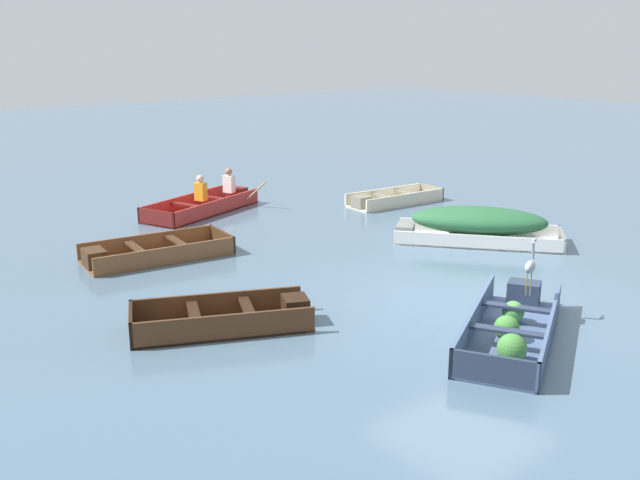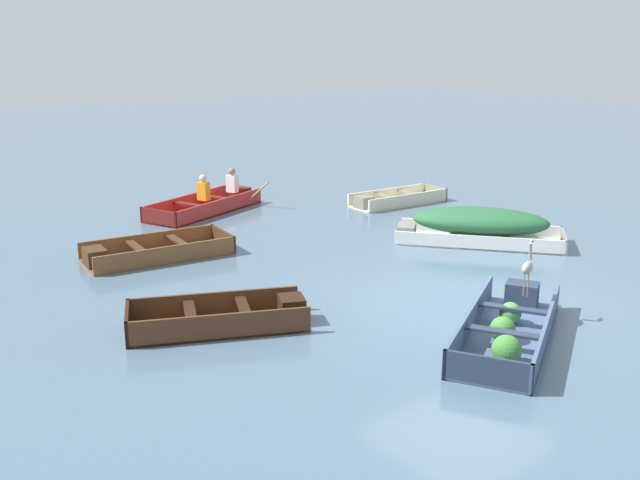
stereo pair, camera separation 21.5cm
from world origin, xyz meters
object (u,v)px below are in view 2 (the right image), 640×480
at_px(heron_on_dinghy, 528,266).
at_px(dinghy_slate_blue_foreground, 508,328).
at_px(skiff_wooden_brown_mid_moored, 151,252).
at_px(skiff_cream_far_moored, 395,200).
at_px(rowboat_red_with_crew, 210,203).
at_px(skiff_white_near_moored, 479,224).
at_px(skiff_dark_varnish_outer_moored, 226,318).

bearing_deg(heron_on_dinghy, dinghy_slate_blue_foreground, -161.46).
bearing_deg(skiff_wooden_brown_mid_moored, skiff_cream_far_moored, 3.79).
height_order(dinghy_slate_blue_foreground, rowboat_red_with_crew, rowboat_red_with_crew).
bearing_deg(skiff_white_near_moored, dinghy_slate_blue_foreground, -136.17).
relative_size(skiff_cream_far_moored, heron_on_dinghy, 3.16).
bearing_deg(heron_on_dinghy, skiff_white_near_moored, 47.78).
distance_m(skiff_cream_far_moored, rowboat_red_with_crew, 4.71).
height_order(dinghy_slate_blue_foreground, skiff_dark_varnish_outer_moored, dinghy_slate_blue_foreground).
height_order(skiff_white_near_moored, skiff_wooden_brown_mid_moored, skiff_white_near_moored).
distance_m(dinghy_slate_blue_foreground, skiff_dark_varnish_outer_moored, 4.04).
bearing_deg(skiff_cream_far_moored, skiff_dark_varnish_outer_moored, -150.65).
bearing_deg(skiff_cream_far_moored, heron_on_dinghy, -120.98).
bearing_deg(heron_on_dinghy, skiff_wooden_brown_mid_moored, 113.59).
distance_m(skiff_cream_far_moored, heron_on_dinghy, 8.17).
distance_m(skiff_wooden_brown_mid_moored, skiff_dark_varnish_outer_moored, 3.93).
bearing_deg(skiff_cream_far_moored, rowboat_red_with_crew, 149.69).
bearing_deg(rowboat_red_with_crew, skiff_dark_varnish_outer_moored, -118.49).
bearing_deg(skiff_cream_far_moored, dinghy_slate_blue_foreground, -124.02).
height_order(skiff_wooden_brown_mid_moored, heron_on_dinghy, heron_on_dinghy).
xyz_separation_m(dinghy_slate_blue_foreground, skiff_wooden_brown_mid_moored, (-2.17, 6.73, -0.04)).
xyz_separation_m(skiff_cream_far_moored, rowboat_red_with_crew, (-4.07, 2.38, 0.08)).
distance_m(skiff_white_near_moored, skiff_dark_varnish_outer_moored, 6.53).
xyz_separation_m(skiff_wooden_brown_mid_moored, skiff_cream_far_moored, (7.03, 0.47, -0.01)).
height_order(skiff_dark_varnish_outer_moored, rowboat_red_with_crew, rowboat_red_with_crew).
height_order(dinghy_slate_blue_foreground, heron_on_dinghy, heron_on_dinghy).
height_order(skiff_white_near_moored, skiff_cream_far_moored, skiff_white_near_moored).
bearing_deg(rowboat_red_with_crew, skiff_wooden_brown_mid_moored, -136.12).
xyz_separation_m(skiff_white_near_moored, heron_on_dinghy, (-2.96, -3.26, 0.49)).
bearing_deg(skiff_white_near_moored, skiff_cream_far_moored, 71.72).
height_order(skiff_wooden_brown_mid_moored, skiff_dark_varnish_outer_moored, skiff_dark_varnish_outer_moored).
bearing_deg(skiff_dark_varnish_outer_moored, rowboat_red_with_crew, 61.51).
bearing_deg(rowboat_red_with_crew, heron_on_dinghy, -90.71).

